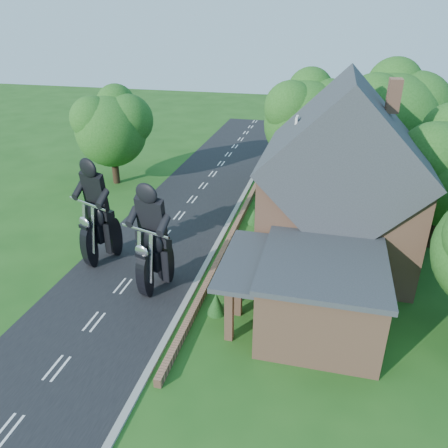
% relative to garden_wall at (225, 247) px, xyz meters
% --- Properties ---
extents(ground, '(120.00, 120.00, 0.00)m').
position_rel_garden_wall_xyz_m(ground, '(-4.30, -5.00, -0.20)').
color(ground, '#1C4A14').
rests_on(ground, ground).
extents(road, '(7.00, 80.00, 0.02)m').
position_rel_garden_wall_xyz_m(road, '(-4.30, -5.00, -0.19)').
color(road, black).
rests_on(road, ground).
extents(kerb, '(0.30, 80.00, 0.12)m').
position_rel_garden_wall_xyz_m(kerb, '(-0.65, -5.00, -0.14)').
color(kerb, gray).
rests_on(kerb, ground).
extents(garden_wall, '(0.30, 22.00, 0.40)m').
position_rel_garden_wall_xyz_m(garden_wall, '(0.00, 0.00, 0.00)').
color(garden_wall, '#9A694E').
rests_on(garden_wall, ground).
extents(house, '(9.54, 8.64, 10.24)m').
position_rel_garden_wall_xyz_m(house, '(6.19, 1.00, 4.14)').
color(house, '#9A694E').
rests_on(house, ground).
extents(annex, '(7.05, 5.94, 3.44)m').
position_rel_garden_wall_xyz_m(annex, '(5.57, -5.80, 1.57)').
color(annex, '#9A694E').
rests_on(annex, ground).
extents(tree_behind_house, '(7.81, 7.20, 10.08)m').
position_rel_garden_wall_xyz_m(tree_behind_house, '(9.88, 11.14, 6.03)').
color(tree_behind_house, black).
rests_on(tree_behind_house, ground).
extents(tree_behind_left, '(6.94, 6.40, 9.16)m').
position_rel_garden_wall_xyz_m(tree_behind_left, '(3.86, 12.13, 5.53)').
color(tree_behind_left, black).
rests_on(tree_behind_left, ground).
extents(tree_far_road, '(6.08, 5.60, 7.84)m').
position_rel_garden_wall_xyz_m(tree_far_road, '(-11.16, 9.11, 4.64)').
color(tree_far_road, black).
rests_on(tree_far_road, ground).
extents(shrub_a, '(0.90, 0.90, 1.10)m').
position_rel_garden_wall_xyz_m(shrub_a, '(1.00, -6.00, 0.35)').
color(shrub_a, '#133B13').
rests_on(shrub_a, ground).
extents(shrub_b, '(0.90, 0.90, 1.10)m').
position_rel_garden_wall_xyz_m(shrub_b, '(1.00, -3.50, 0.35)').
color(shrub_b, '#133B13').
rests_on(shrub_b, ground).
extents(shrub_c, '(0.90, 0.90, 1.10)m').
position_rel_garden_wall_xyz_m(shrub_c, '(1.00, -1.00, 0.35)').
color(shrub_c, '#133B13').
rests_on(shrub_c, ground).
extents(shrub_d, '(0.90, 0.90, 1.10)m').
position_rel_garden_wall_xyz_m(shrub_d, '(1.00, 4.00, 0.35)').
color(shrub_d, '#133B13').
rests_on(shrub_d, ground).
extents(shrub_e, '(0.90, 0.90, 1.10)m').
position_rel_garden_wall_xyz_m(shrub_e, '(1.00, 6.50, 0.35)').
color(shrub_e, '#133B13').
rests_on(shrub_e, ground).
extents(shrub_f, '(0.90, 0.90, 1.10)m').
position_rel_garden_wall_xyz_m(shrub_f, '(1.00, 9.00, 0.35)').
color(shrub_f, '#133B13').
rests_on(shrub_f, ground).
extents(motorcycle_lead, '(1.00, 1.94, 1.75)m').
position_rel_garden_wall_xyz_m(motorcycle_lead, '(-2.51, -4.74, 0.68)').
color(motorcycle_lead, black).
rests_on(motorcycle_lead, ground).
extents(motorcycle_follow, '(1.22, 2.01, 1.84)m').
position_rel_garden_wall_xyz_m(motorcycle_follow, '(-6.52, -2.80, 0.72)').
color(motorcycle_follow, black).
rests_on(motorcycle_follow, ground).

